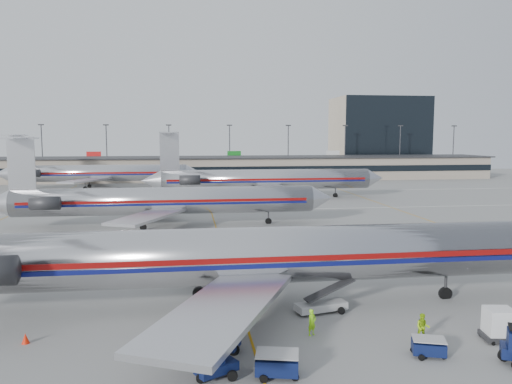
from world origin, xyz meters
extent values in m
plane|color=gray|center=(0.00, 0.00, 0.00)|extent=(260.00, 260.00, 0.00)
cube|color=silver|center=(0.00, 10.00, 0.01)|extent=(160.00, 0.15, 0.02)
cube|color=gray|center=(0.00, 98.00, 3.00)|extent=(160.00, 16.00, 6.00)
cube|color=black|center=(0.00, 89.90, 3.20)|extent=(160.00, 0.20, 1.60)
cube|color=#2D2D30|center=(0.00, 98.00, 6.10)|extent=(162.00, 17.00, 0.30)
cylinder|color=#38383D|center=(-45.00, 112.00, 7.50)|extent=(0.30, 0.30, 15.00)
cube|color=#2D2D30|center=(-45.00, 112.00, 15.10)|extent=(1.60, 0.40, 0.35)
cylinder|color=#38383D|center=(-27.00, 112.00, 7.50)|extent=(0.30, 0.30, 15.00)
cube|color=#2D2D30|center=(-27.00, 112.00, 15.10)|extent=(1.60, 0.40, 0.35)
cylinder|color=#38383D|center=(-9.00, 112.00, 7.50)|extent=(0.30, 0.30, 15.00)
cube|color=#2D2D30|center=(-9.00, 112.00, 15.10)|extent=(1.60, 0.40, 0.35)
cylinder|color=#38383D|center=(9.00, 112.00, 7.50)|extent=(0.30, 0.30, 15.00)
cube|color=#2D2D30|center=(9.00, 112.00, 15.10)|extent=(1.60, 0.40, 0.35)
cylinder|color=#38383D|center=(27.00, 112.00, 7.50)|extent=(0.30, 0.30, 15.00)
cube|color=#2D2D30|center=(27.00, 112.00, 15.10)|extent=(1.60, 0.40, 0.35)
cylinder|color=#38383D|center=(45.00, 112.00, 7.50)|extent=(0.30, 0.30, 15.00)
cube|color=#2D2D30|center=(45.00, 112.00, 15.10)|extent=(1.60, 0.40, 0.35)
cylinder|color=#38383D|center=(63.00, 112.00, 7.50)|extent=(0.30, 0.30, 15.00)
cube|color=#2D2D30|center=(63.00, 112.00, 15.10)|extent=(1.60, 0.40, 0.35)
cylinder|color=#38383D|center=(81.00, 112.00, 7.50)|extent=(0.30, 0.30, 15.00)
cube|color=#2D2D30|center=(81.00, 112.00, 15.10)|extent=(1.60, 0.40, 0.35)
cube|color=tan|center=(62.00, 128.00, 12.50)|extent=(30.00, 20.00, 25.00)
cylinder|color=#B8B8BC|center=(0.32, -5.40, 3.67)|extent=(41.97, 3.88, 3.88)
cube|color=maroon|center=(0.32, -7.35, 3.83)|extent=(39.87, 0.05, 0.37)
cube|color=#0C1054|center=(0.32, -7.35, 3.41)|extent=(39.87, 0.05, 0.29)
cube|color=silver|center=(-1.78, 1.95, 2.62)|extent=(9.76, 14.22, 0.34)
cube|color=silver|center=(-1.78, -12.74, 2.62)|extent=(9.76, 14.22, 0.34)
cylinder|color=#2D2D30|center=(-15.42, -2.41, 3.99)|extent=(3.78, 1.78, 1.78)
cylinder|color=#2D2D30|center=(15.00, -5.40, 0.87)|extent=(0.21, 0.21, 1.73)
cylinder|color=#2D2D30|center=(-2.83, -7.91, 0.87)|extent=(0.21, 0.21, 1.73)
cylinder|color=#2D2D30|center=(-2.83, -2.88, 0.87)|extent=(0.21, 0.21, 1.73)
cylinder|color=black|center=(15.00, -5.40, 0.37)|extent=(0.94, 0.31, 0.94)
cylinder|color=#B8B8BC|center=(-6.33, 27.30, 3.38)|extent=(38.64, 3.57, 3.57)
cone|color=#B8B8BC|center=(14.54, 27.30, 3.38)|extent=(3.09, 3.57, 3.57)
cube|color=maroon|center=(-6.33, 25.50, 3.53)|extent=(36.71, 0.05, 0.34)
cube|color=#0C1054|center=(-6.33, 25.50, 3.14)|extent=(36.71, 0.05, 0.27)
cube|color=silver|center=(-8.26, 34.06, 2.41)|extent=(8.98, 13.10, 0.31)
cube|color=silver|center=(-8.26, 20.54, 2.41)|extent=(8.98, 13.10, 0.31)
cube|color=silver|center=(-24.20, 27.30, 8.45)|extent=(3.28, 0.24, 6.57)
cube|color=silver|center=(-24.49, 27.30, 11.54)|extent=(2.32, 10.14, 0.17)
cylinder|color=#2D2D30|center=(-20.82, 30.05, 3.67)|extent=(3.48, 1.64, 1.64)
cylinder|color=#2D2D30|center=(-20.82, 24.54, 3.67)|extent=(3.48, 1.64, 1.64)
cylinder|color=#2D2D30|center=(7.20, 27.30, 0.80)|extent=(0.19, 0.19, 1.59)
cylinder|color=#2D2D30|center=(-9.23, 24.98, 0.80)|extent=(0.19, 0.19, 1.59)
cylinder|color=#2D2D30|center=(-9.23, 29.62, 0.80)|extent=(0.19, 0.19, 1.59)
cylinder|color=black|center=(7.20, 27.30, 0.34)|extent=(0.87, 0.29, 0.87)
cylinder|color=#B8B8BC|center=(11.33, 54.76, 3.63)|extent=(39.46, 3.84, 3.84)
cone|color=#B8B8BC|center=(32.72, 54.76, 3.63)|extent=(3.32, 3.84, 3.84)
cone|color=silver|center=(-10.27, 54.76, 3.63)|extent=(3.74, 3.84, 3.84)
cube|color=maroon|center=(11.33, 52.83, 3.79)|extent=(37.49, 0.05, 0.36)
cube|color=#0C1054|center=(11.33, 52.83, 3.38)|extent=(37.49, 0.05, 0.29)
cube|color=silver|center=(9.25, 62.03, 2.60)|extent=(9.66, 14.08, 0.33)
cube|color=silver|center=(9.25, 47.49, 2.60)|extent=(9.66, 14.08, 0.33)
cube|color=silver|center=(-6.84, 54.76, 9.09)|extent=(3.53, 0.26, 7.06)
cube|color=silver|center=(-7.16, 54.76, 12.41)|extent=(2.49, 10.90, 0.19)
cylinder|color=#2D2D30|center=(-3.21, 57.72, 3.95)|extent=(3.74, 1.77, 1.77)
cylinder|color=#2D2D30|center=(-3.21, 51.80, 3.95)|extent=(3.74, 1.77, 1.77)
cylinder|color=#2D2D30|center=(24.83, 54.76, 0.86)|extent=(0.21, 0.21, 1.71)
cylinder|color=#2D2D30|center=(8.21, 52.27, 0.86)|extent=(0.21, 0.21, 1.71)
cylinder|color=#2D2D30|center=(8.21, 57.25, 0.86)|extent=(0.21, 0.21, 1.71)
cylinder|color=black|center=(24.83, 54.76, 0.36)|extent=(0.93, 0.31, 0.93)
cylinder|color=#B8B8BC|center=(-23.12, 77.55, 3.52)|extent=(38.22, 3.72, 3.72)
cone|color=#B8B8BC|center=(-2.40, 77.55, 3.52)|extent=(3.22, 3.72, 3.72)
cone|color=silver|center=(-44.04, 77.55, 3.52)|extent=(3.62, 3.72, 3.72)
cube|color=maroon|center=(-23.12, 75.68, 3.67)|extent=(36.31, 0.05, 0.35)
cube|color=#0C1054|center=(-23.12, 75.68, 3.27)|extent=(36.31, 0.05, 0.28)
cube|color=silver|center=(-25.13, 84.60, 2.51)|extent=(9.35, 13.64, 0.32)
cube|color=silver|center=(-25.13, 70.51, 2.51)|extent=(9.35, 13.64, 0.32)
cube|color=silver|center=(-40.72, 77.55, 8.80)|extent=(3.42, 0.25, 6.84)
cube|color=silver|center=(-41.02, 77.55, 12.02)|extent=(2.41, 10.56, 0.18)
cylinder|color=#2D2D30|center=(-37.20, 80.42, 3.82)|extent=(3.62, 1.71, 1.71)
cylinder|color=#2D2D30|center=(-37.20, 74.69, 3.82)|extent=(3.62, 1.71, 1.71)
cylinder|color=#2D2D30|center=(-10.04, 77.55, 0.83)|extent=(0.20, 0.20, 1.66)
cylinder|color=#2D2D30|center=(-26.14, 75.14, 0.83)|extent=(0.20, 0.20, 1.66)
cylinder|color=#2D2D30|center=(-26.14, 79.97, 0.83)|extent=(0.20, 0.20, 1.66)
cylinder|color=black|center=(-10.04, 77.55, 0.35)|extent=(0.91, 0.30, 0.91)
cube|color=#0B153E|center=(-2.25, -15.17, 0.51)|extent=(2.28, 1.88, 0.46)
cube|color=#0B153E|center=(-2.53, -15.17, 1.07)|extent=(1.42, 1.35, 0.84)
cube|color=black|center=(-2.53, -15.17, 1.63)|extent=(1.36, 1.29, 0.07)
cylinder|color=black|center=(-1.50, -14.70, 0.26)|extent=(0.52, 0.17, 0.52)
cylinder|color=black|center=(-1.50, -15.63, 0.26)|extent=(0.52, 0.17, 0.52)
cylinder|color=black|center=(-2.99, -14.70, 0.26)|extent=(0.52, 0.17, 0.52)
cylinder|color=black|center=(-2.99, -15.63, 0.26)|extent=(0.52, 0.17, 0.52)
cube|color=#0B153E|center=(-2.07, -12.24, 0.61)|extent=(2.75, 2.15, 0.56)
cube|color=#0B153E|center=(-2.41, -12.24, 1.29)|extent=(1.69, 1.58, 1.01)
cube|color=black|center=(-2.41, -12.24, 1.96)|extent=(1.61, 1.50, 0.09)
cylinder|color=black|center=(-1.18, -11.68, 0.31)|extent=(0.63, 0.20, 0.63)
cylinder|color=black|center=(-1.18, -12.80, 0.31)|extent=(0.63, 0.20, 0.63)
cylinder|color=black|center=(-2.96, -11.68, 0.31)|extent=(0.63, 0.20, 0.63)
cylinder|color=black|center=(-2.96, -12.80, 0.31)|extent=(0.63, 0.20, 0.63)
cylinder|color=black|center=(12.86, -15.42, 0.32)|extent=(0.64, 0.21, 0.64)
cube|color=#0B153E|center=(0.73, -15.41, 0.61)|extent=(2.36, 1.87, 0.77)
cube|color=#A6A6A6|center=(0.73, -15.41, 1.16)|extent=(2.36, 1.87, 0.07)
cylinder|color=black|center=(1.51, -14.80, 0.20)|extent=(0.40, 0.15, 0.40)
cylinder|color=black|center=(1.51, -16.02, 0.20)|extent=(0.40, 0.15, 0.40)
cylinder|color=black|center=(-0.04, -14.80, 0.20)|extent=(0.40, 0.15, 0.40)
cylinder|color=black|center=(-0.04, -16.02, 0.20)|extent=(0.40, 0.15, 0.40)
cube|color=#0B153E|center=(9.22, -14.29, 0.50)|extent=(1.99, 1.65, 0.63)
cube|color=#A6A6A6|center=(9.22, -14.29, 0.95)|extent=(1.99, 1.65, 0.05)
cylinder|color=black|center=(9.85, -13.79, 0.16)|extent=(0.32, 0.13, 0.32)
cylinder|color=black|center=(9.85, -14.79, 0.16)|extent=(0.32, 0.13, 0.32)
cylinder|color=black|center=(8.59, -13.79, 0.16)|extent=(0.32, 0.13, 0.32)
cylinder|color=black|center=(8.59, -14.79, 0.16)|extent=(0.32, 0.13, 0.32)
cube|color=#2D2D30|center=(14.22, -12.90, 0.25)|extent=(2.01, 1.76, 0.30)
cube|color=white|center=(14.22, -12.90, 1.15)|extent=(1.70, 1.62, 1.50)
cylinder|color=black|center=(14.92, -12.30, 0.12)|extent=(0.24, 0.12, 0.24)
cylinder|color=black|center=(13.52, -12.30, 0.12)|extent=(0.24, 0.12, 0.24)
cylinder|color=black|center=(13.52, -13.50, 0.12)|extent=(0.24, 0.12, 0.24)
cube|color=#A6A6A6|center=(5.24, -7.00, 0.44)|extent=(3.68, 2.06, 0.48)
cube|color=#2D2D30|center=(5.82, -7.00, 1.55)|extent=(3.64, 1.69, 1.25)
cylinder|color=black|center=(6.49, -6.47, 0.24)|extent=(0.48, 0.15, 0.48)
cylinder|color=black|center=(6.49, -7.53, 0.24)|extent=(0.48, 0.15, 0.48)
cylinder|color=black|center=(3.98, -6.47, 0.24)|extent=(0.48, 0.15, 0.48)
cylinder|color=black|center=(3.98, -7.53, 0.24)|extent=(0.48, 0.15, 0.48)
imported|color=#92F216|center=(3.68, -10.69, 0.79)|extent=(0.69, 0.61, 1.58)
imported|color=#96CA13|center=(9.81, -12.38, 0.81)|extent=(0.97, 0.87, 1.63)
cone|color=red|center=(-12.84, -9.65, 0.30)|extent=(0.47, 0.47, 0.60)
camera|label=1|loc=(-3.47, -38.53, 11.78)|focal=35.00mm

